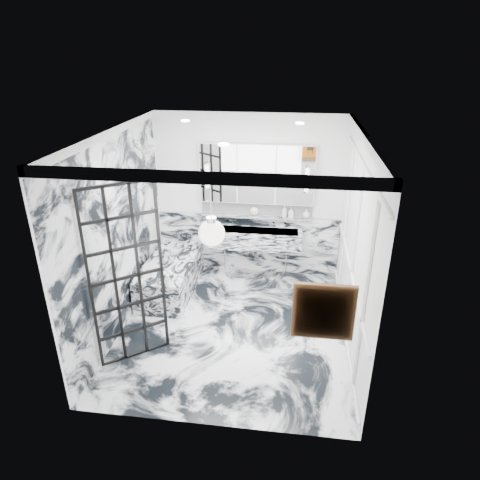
# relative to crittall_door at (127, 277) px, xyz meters

# --- Properties ---
(floor) EXTENTS (3.60, 3.60, 0.00)m
(floor) POSITION_rel_crittall_door_xyz_m (1.19, 0.79, -1.17)
(floor) COLOR silver
(floor) RESTS_ON ground
(ceiling) EXTENTS (3.60, 3.60, 0.00)m
(ceiling) POSITION_rel_crittall_door_xyz_m (1.19, 0.79, 1.63)
(ceiling) COLOR white
(ceiling) RESTS_ON wall_back
(wall_back) EXTENTS (3.60, 0.00, 3.60)m
(wall_back) POSITION_rel_crittall_door_xyz_m (1.19, 2.59, 0.23)
(wall_back) COLOR white
(wall_back) RESTS_ON floor
(wall_front) EXTENTS (3.60, 0.00, 3.60)m
(wall_front) POSITION_rel_crittall_door_xyz_m (1.19, -1.01, 0.23)
(wall_front) COLOR white
(wall_front) RESTS_ON floor
(wall_left) EXTENTS (0.00, 3.60, 3.60)m
(wall_left) POSITION_rel_crittall_door_xyz_m (-0.41, 0.79, 0.23)
(wall_left) COLOR white
(wall_left) RESTS_ON floor
(wall_right) EXTENTS (0.00, 3.60, 3.60)m
(wall_right) POSITION_rel_crittall_door_xyz_m (2.79, 0.79, 0.23)
(wall_right) COLOR white
(wall_right) RESTS_ON floor
(marble_clad_back) EXTENTS (3.18, 0.05, 1.05)m
(marble_clad_back) POSITION_rel_crittall_door_xyz_m (1.19, 2.56, -0.65)
(marble_clad_back) COLOR silver
(marble_clad_back) RESTS_ON floor
(marble_clad_left) EXTENTS (0.02, 3.56, 2.68)m
(marble_clad_left) POSITION_rel_crittall_door_xyz_m (-0.40, 0.79, 0.17)
(marble_clad_left) COLOR silver
(marble_clad_left) RESTS_ON floor
(panel_molding) EXTENTS (0.03, 3.40, 2.30)m
(panel_molding) POSITION_rel_crittall_door_xyz_m (2.77, 0.79, 0.13)
(panel_molding) COLOR white
(panel_molding) RESTS_ON floor
(soap_bottle_a) EXTENTS (0.10, 0.10, 0.21)m
(soap_bottle_a) POSITION_rel_crittall_door_xyz_m (1.82, 2.50, 0.02)
(soap_bottle_a) COLOR #8C5919
(soap_bottle_a) RESTS_ON ledge
(soap_bottle_b) EXTENTS (0.09, 0.09, 0.18)m
(soap_bottle_b) POSITION_rel_crittall_door_xyz_m (1.93, 2.50, 0.01)
(soap_bottle_b) COLOR #4C4C51
(soap_bottle_b) RESTS_ON ledge
(soap_bottle_c) EXTENTS (0.15, 0.15, 0.16)m
(soap_bottle_c) POSITION_rel_crittall_door_xyz_m (2.19, 2.50, -0.00)
(soap_bottle_c) COLOR silver
(soap_bottle_c) RESTS_ON ledge
(face_pot) EXTENTS (0.15, 0.15, 0.15)m
(face_pot) POSITION_rel_crittall_door_xyz_m (1.31, 2.50, -0.01)
(face_pot) COLOR white
(face_pot) RESTS_ON ledge
(amber_bottle) EXTENTS (0.04, 0.04, 0.10)m
(amber_bottle) POSITION_rel_crittall_door_xyz_m (1.83, 2.50, -0.03)
(amber_bottle) COLOR #8C5919
(amber_bottle) RESTS_ON ledge
(flower_vase) EXTENTS (0.08, 0.08, 0.12)m
(flower_vase) POSITION_rel_crittall_door_xyz_m (0.21, 0.90, -0.56)
(flower_vase) COLOR silver
(flower_vase) RESTS_ON bathtub
(crittall_door) EXTENTS (0.73, 0.56, 2.35)m
(crittall_door) POSITION_rel_crittall_door_xyz_m (0.00, 0.00, 0.00)
(crittall_door) COLOR black
(crittall_door) RESTS_ON floor
(artwork) EXTENTS (0.47, 0.05, 0.47)m
(artwork) POSITION_rel_crittall_door_xyz_m (2.29, -0.97, 0.36)
(artwork) COLOR #D56215
(artwork) RESTS_ON wall_front
(pendant_light) EXTENTS (0.26, 0.26, 0.26)m
(pendant_light) POSITION_rel_crittall_door_xyz_m (1.17, -0.48, 0.86)
(pendant_light) COLOR white
(pendant_light) RESTS_ON ceiling
(trough_sink) EXTENTS (1.60, 0.45, 0.30)m
(trough_sink) POSITION_rel_crittall_door_xyz_m (1.34, 2.34, -0.44)
(trough_sink) COLOR silver
(trough_sink) RESTS_ON wall_back
(ledge) EXTENTS (1.90, 0.14, 0.04)m
(ledge) POSITION_rel_crittall_door_xyz_m (1.34, 2.51, -0.10)
(ledge) COLOR silver
(ledge) RESTS_ON wall_back
(subway_tile) EXTENTS (1.90, 0.03, 0.23)m
(subway_tile) POSITION_rel_crittall_door_xyz_m (1.34, 2.57, 0.03)
(subway_tile) COLOR white
(subway_tile) RESTS_ON wall_back
(mirror_cabinet) EXTENTS (1.90, 0.16, 1.00)m
(mirror_cabinet) POSITION_rel_crittall_door_xyz_m (1.34, 2.51, 0.65)
(mirror_cabinet) COLOR white
(mirror_cabinet) RESTS_ON wall_back
(sconce_left) EXTENTS (0.07, 0.07, 0.40)m
(sconce_left) POSITION_rel_crittall_door_xyz_m (0.52, 2.42, 0.61)
(sconce_left) COLOR white
(sconce_left) RESTS_ON mirror_cabinet
(sconce_right) EXTENTS (0.07, 0.07, 0.40)m
(sconce_right) POSITION_rel_crittall_door_xyz_m (2.16, 2.42, 0.61)
(sconce_right) COLOR white
(sconce_right) RESTS_ON mirror_cabinet
(bathtub) EXTENTS (0.75, 1.65, 0.55)m
(bathtub) POSITION_rel_crittall_door_xyz_m (0.01, 1.68, -0.90)
(bathtub) COLOR silver
(bathtub) RESTS_ON floor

